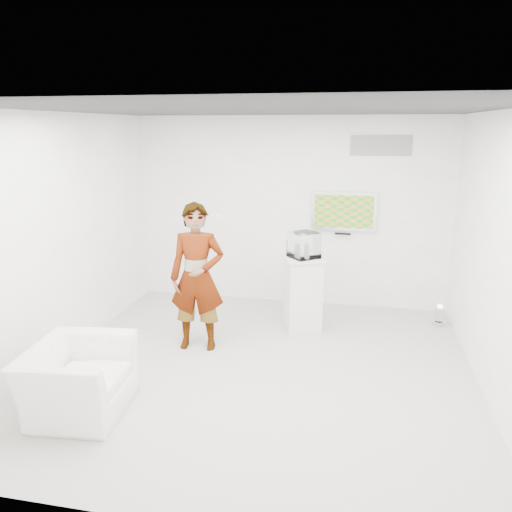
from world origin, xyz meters
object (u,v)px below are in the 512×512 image
tv (344,211)px  pedestal (303,294)px  person (197,277)px  armchair (78,379)px  floor_uplight (439,315)px

tv → pedestal: tv is taller
person → armchair: size_ratio=1.79×
floor_uplight → person: bearing=-156.2°
person → pedestal: person is taller
tv → armchair: bearing=-124.0°
armchair → person: bearing=-28.3°
floor_uplight → armchair: bearing=-141.6°
person → armchair: 1.96m
tv → person: bearing=-131.7°
floor_uplight → pedestal: bearing=-164.5°
pedestal → floor_uplight: pedestal is taller
tv → person: person is taller
tv → pedestal: bearing=-114.3°
armchair → floor_uplight: armchair is taller
floor_uplight → tv: bearing=159.0°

